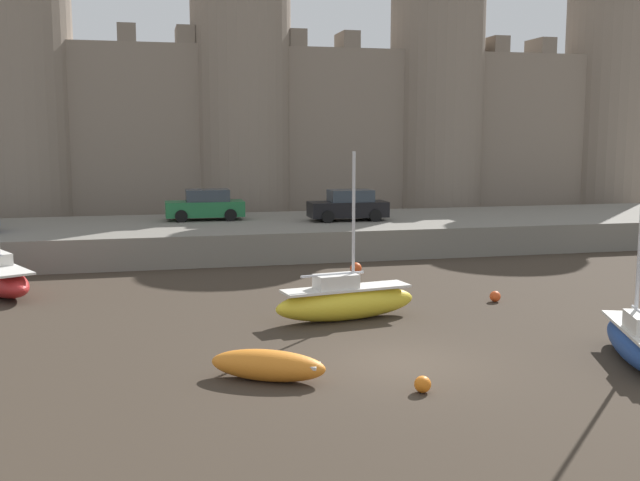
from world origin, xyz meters
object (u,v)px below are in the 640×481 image
Objects in this scene: rowboat_near_channel_right at (268,365)px; mooring_buoy_near_shore at (495,296)px; sailboat_midflat_right at (637,341)px; sailboat_foreground_left at (346,301)px; mooring_buoy_near_channel at (356,268)px; car_quay_west at (348,206)px; car_quay_centre_west at (206,205)px; mooring_buoy_off_centre at (423,384)px.

rowboat_near_channel_right is 7.56× the size of mooring_buoy_near_shore.
sailboat_foreground_left is at bearing 134.44° from sailboat_midflat_right.
mooring_buoy_near_shore is at bearing 91.76° from sailboat_midflat_right.
sailboat_foreground_left is 1.83× the size of rowboat_near_channel_right.
sailboat_midflat_right is 14.40m from mooring_buoy_near_channel.
sailboat_foreground_left is 15.84m from car_quay_west.
sailboat_foreground_left reaches higher than mooring_buoy_near_channel.
sailboat_foreground_left reaches higher than mooring_buoy_near_shore.
sailboat_midflat_right is 1.51× the size of car_quay_centre_west.
car_quay_centre_west is at bearing 120.47° from mooring_buoy_near_channel.
car_quay_centre_west is at bearing 164.58° from car_quay_west.
car_quay_centre_west is (-2.96, 17.16, 1.60)m from sailboat_foreground_left.
car_quay_west is (7.31, -2.01, 0.00)m from car_quay_centre_west.
mooring_buoy_near_channel reaches higher than mooring_buoy_near_shore.
sailboat_foreground_left reaches higher than mooring_buoy_off_centre.
car_quay_west is (-1.55, 13.85, 2.03)m from mooring_buoy_near_shore.
sailboat_midflat_right is 1.16× the size of sailboat_foreground_left.
sailboat_midflat_right reaches higher than car_quay_west.
rowboat_near_channel_right reaches higher than mooring_buoy_near_channel.
mooring_buoy_near_channel is at bearing -59.53° from car_quay_centre_west.
car_quay_centre_west is 1.00× the size of car_quay_west.
car_quay_centre_west is at bearing 96.71° from mooring_buoy_off_centre.
mooring_buoy_off_centre is at bearing -83.29° from car_quay_centre_west.
car_quay_west is (4.34, 15.14, 1.60)m from sailboat_foreground_left.
sailboat_foreground_left is 6.39m from rowboat_near_channel_right.
mooring_buoy_near_channel is 0.12× the size of car_quay_centre_west.
mooring_buoy_off_centre reaches higher than mooring_buoy_near_shore.
mooring_buoy_near_shore is at bearing -83.60° from car_quay_west.
car_quay_centre_west reaches higher than rowboat_near_channel_right.
rowboat_near_channel_right is 5.96× the size of mooring_buoy_near_channel.
mooring_buoy_off_centre is (-6.24, -0.83, -0.38)m from sailboat_midflat_right.
sailboat_midflat_right reaches higher than car_quay_centre_west.
mooring_buoy_near_channel is at bearing 79.62° from mooring_buoy_off_centre.
mooring_buoy_off_centre is 0.10× the size of car_quay_west.
mooring_buoy_near_shore is 7.22m from mooring_buoy_near_channel.
rowboat_near_channel_right is 11.48m from mooring_buoy_near_shore.
car_quay_west is (-1.78, 21.39, 1.65)m from sailboat_midflat_right.
car_quay_west is at bearing 69.25° from rowboat_near_channel_right.
mooring_buoy_near_shore is at bearing 12.35° from sailboat_foreground_left.
sailboat_foreground_left is 8.15m from mooring_buoy_near_channel.
car_quay_west is at bearing 76.77° from mooring_buoy_near_channel.
car_quay_centre_west is (-2.85, 24.23, 2.03)m from mooring_buoy_off_centre.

